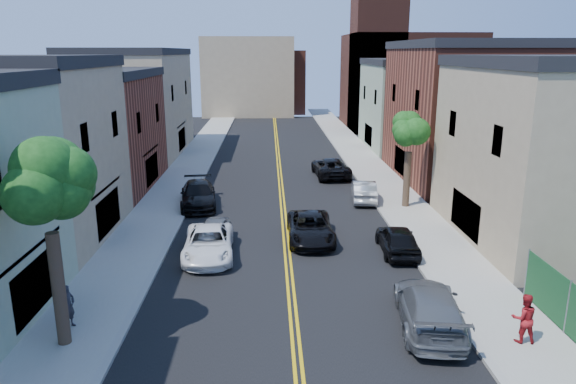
{
  "coord_description": "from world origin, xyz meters",
  "views": [
    {
      "loc": [
        -0.87,
        -2.34,
        9.75
      ],
      "look_at": [
        0.2,
        26.76,
        2.0
      ],
      "focal_mm": 32.88,
      "sensor_mm": 36.0,
      "label": 1
    }
  ],
  "objects": [
    {
      "name": "bldg_left_brick",
      "position": [
        -14.0,
        36.0,
        4.0
      ],
      "size": [
        9.0,
        12.0,
        8.0
      ],
      "primitive_type": "cube",
      "color": "brown",
      "rests_on": "ground"
    },
    {
      "name": "black_suv_lane",
      "position": [
        1.29,
        24.16,
        0.71
      ],
      "size": [
        2.36,
        5.12,
        1.42
      ],
      "primitive_type": "imported",
      "rotation": [
        0.0,
        0.0,
        -0.0
      ],
      "color": "black",
      "rests_on": "ground"
    },
    {
      "name": "black_car_right",
      "position": [
        5.5,
        22.19,
        0.72
      ],
      "size": [
        1.82,
        4.27,
        1.44
      ],
      "primitive_type": "imported",
      "rotation": [
        0.0,
        0.0,
        3.11
      ],
      "color": "black",
      "rests_on": "ground"
    },
    {
      "name": "curb_left",
      "position": [
        -6.15,
        40.0,
        0.07
      ],
      "size": [
        0.3,
        100.0,
        0.15
      ],
      "primitive_type": "cube",
      "color": "gray",
      "rests_on": "ground"
    },
    {
      "name": "bldg_left_tan_far",
      "position": [
        -14.0,
        50.0,
        4.75
      ],
      "size": [
        9.0,
        16.0,
        9.5
      ],
      "primitive_type": "cube",
      "color": "#998466",
      "rests_on": "ground"
    },
    {
      "name": "curb_right",
      "position": [
        6.15,
        40.0,
        0.07
      ],
      "size": [
        0.3,
        100.0,
        0.15
      ],
      "primitive_type": "cube",
      "color": "gray",
      "rests_on": "ground"
    },
    {
      "name": "sidewalk_right",
      "position": [
        7.9,
        40.0,
        0.07
      ],
      "size": [
        3.2,
        100.0,
        0.15
      ],
      "primitive_type": "cube",
      "color": "gray",
      "rests_on": "ground"
    },
    {
      "name": "grey_car_right",
      "position": [
        4.91,
        14.88,
        0.78
      ],
      "size": [
        2.89,
        5.62,
        1.56
      ],
      "primitive_type": "imported",
      "rotation": [
        0.0,
        0.0,
        3.01
      ],
      "color": "#55595D",
      "rests_on": "ground"
    },
    {
      "name": "dark_car_right_far",
      "position": [
        4.09,
        39.01,
        0.77
      ],
      "size": [
        2.93,
        5.69,
        1.53
      ],
      "primitive_type": "imported",
      "rotation": [
        0.0,
        0.0,
        3.21
      ],
      "color": "black",
      "rests_on": "ground"
    },
    {
      "name": "grey_car_left",
      "position": [
        -3.8,
        23.52,
        0.67
      ],
      "size": [
        1.89,
        4.02,
        1.33
      ],
      "primitive_type": "imported",
      "rotation": [
        0.0,
        0.0,
        -0.08
      ],
      "color": "#56595E",
      "rests_on": "ground"
    },
    {
      "name": "tree_right_far",
      "position": [
        7.92,
        30.01,
        5.76
      ],
      "size": [
        4.4,
        4.4,
        8.03
      ],
      "color": "#352A1A",
      "rests_on": "sidewalk_right"
    },
    {
      "name": "backdrop_center",
      "position": [
        0.0,
        86.0,
        5.0
      ],
      "size": [
        10.0,
        8.0,
        10.0
      ],
      "primitive_type": "cube",
      "color": "brown",
      "rests_on": "ground"
    },
    {
      "name": "bldg_left_tan_near",
      "position": [
        -14.0,
        25.0,
        4.5
      ],
      "size": [
        9.0,
        10.0,
        9.0
      ],
      "primitive_type": "cube",
      "color": "#998466",
      "rests_on": "ground"
    },
    {
      "name": "bldg_right_tan",
      "position": [
        14.0,
        24.0,
        4.5
      ],
      "size": [
        9.0,
        12.0,
        9.0
      ],
      "primitive_type": "cube",
      "color": "#998466",
      "rests_on": "ground"
    },
    {
      "name": "silver_car_right",
      "position": [
        5.5,
        31.76,
        0.71
      ],
      "size": [
        1.96,
        4.45,
        1.42
      ],
      "primitive_type": "imported",
      "rotation": [
        0.0,
        0.0,
        3.03
      ],
      "color": "#96999C",
      "rests_on": "ground"
    },
    {
      "name": "church",
      "position": [
        16.33,
        67.07,
        7.24
      ],
      "size": [
        16.2,
        14.2,
        22.6
      ],
      "color": "#4C2319",
      "rests_on": "ground"
    },
    {
      "name": "pedestrian_right",
      "position": [
        7.72,
        13.5,
        1.03
      ],
      "size": [
        0.9,
        0.73,
        1.75
      ],
      "primitive_type": "imported",
      "rotation": [
        0.0,
        0.0,
        3.06
      ],
      "color": "maroon",
      "rests_on": "sidewalk_right"
    },
    {
      "name": "white_pickup",
      "position": [
        -3.87,
        22.01,
        0.71
      ],
      "size": [
        2.65,
        5.24,
        1.42
      ],
      "primitive_type": "imported",
      "rotation": [
        0.0,
        0.0,
        0.06
      ],
      "color": "white",
      "rests_on": "ground"
    },
    {
      "name": "sidewalk_left",
      "position": [
        -7.9,
        40.0,
        0.07
      ],
      "size": [
        3.2,
        100.0,
        0.15
      ],
      "primitive_type": "cube",
      "color": "gray",
      "rests_on": "ground"
    },
    {
      "name": "backdrop_left",
      "position": [
        -4.0,
        82.0,
        6.0
      ],
      "size": [
        14.0,
        8.0,
        12.0
      ],
      "primitive_type": "cube",
      "color": "#998466",
      "rests_on": "ground"
    },
    {
      "name": "bldg_right_palegrn",
      "position": [
        14.0,
        52.0,
        4.25
      ],
      "size": [
        9.0,
        12.0,
        8.5
      ],
      "primitive_type": "cube",
      "color": "gray",
      "rests_on": "ground"
    },
    {
      "name": "tree_left_mid",
      "position": [
        -7.88,
        14.01,
        6.58
      ],
      "size": [
        5.2,
        5.2,
        9.29
      ],
      "color": "#352A1A",
      "rests_on": "sidewalk_left"
    },
    {
      "name": "bldg_right_brick",
      "position": [
        14.0,
        38.0,
        5.0
      ],
      "size": [
        9.0,
        14.0,
        10.0
      ],
      "primitive_type": "cube",
      "color": "brown",
      "rests_on": "ground"
    },
    {
      "name": "black_car_left",
      "position": [
        -5.5,
        30.87,
        0.79
      ],
      "size": [
        2.87,
        5.66,
        1.58
      ],
      "primitive_type": "imported",
      "rotation": [
        0.0,
        0.0,
        0.13
      ],
      "color": "black",
      "rests_on": "ground"
    },
    {
      "name": "pedestrian_left",
      "position": [
        -8.08,
        15.03,
        0.97
      ],
      "size": [
        0.55,
        0.69,
        1.64
      ],
      "primitive_type": "imported",
      "rotation": [
        0.0,
        0.0,
        1.27
      ],
      "color": "#27262E",
      "rests_on": "sidewalk_left"
    }
  ]
}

